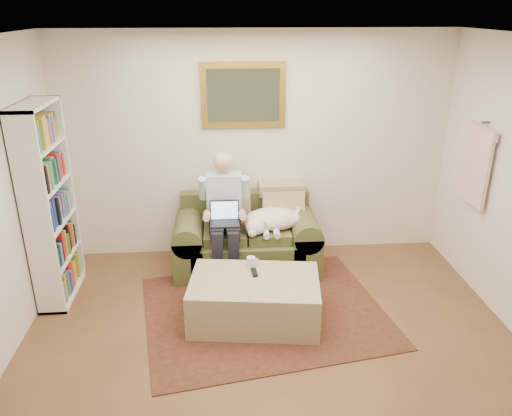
{
  "coord_description": "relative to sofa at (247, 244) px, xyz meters",
  "views": [
    {
      "loc": [
        -0.41,
        -3.08,
        2.81
      ],
      "look_at": [
        -0.07,
        1.5,
        0.95
      ],
      "focal_mm": 35.0,
      "sensor_mm": 36.0,
      "label": 1
    }
  ],
  "objects": [
    {
      "name": "room_shell",
      "position": [
        0.14,
        -1.7,
        1.02
      ],
      "size": [
        4.51,
        5.0,
        2.61
      ],
      "color": "brown",
      "rests_on": "ground"
    },
    {
      "name": "rug",
      "position": [
        0.12,
        -0.95,
        -0.28
      ],
      "size": [
        2.58,
        2.21,
        0.01
      ],
      "primitive_type": "cube",
      "rotation": [
        0.0,
        0.0,
        0.17
      ],
      "color": "#331D14",
      "rests_on": "room_shell"
    },
    {
      "name": "sofa",
      "position": [
        0.0,
        0.0,
        0.0
      ],
      "size": [
        1.62,
        0.82,
        0.97
      ],
      "color": "#3D4725",
      "rests_on": "room_shell"
    },
    {
      "name": "seated_man",
      "position": [
        -0.24,
        -0.15,
        0.4
      ],
      "size": [
        0.53,
        0.76,
        1.37
      ],
      "primitive_type": null,
      "color": "#8CAED8",
      "rests_on": "sofa"
    },
    {
      "name": "laptop",
      "position": [
        -0.24,
        -0.21,
        0.44
      ],
      "size": [
        0.32,
        0.25,
        0.23
      ],
      "color": "black",
      "rests_on": "seated_man"
    },
    {
      "name": "sleeping_dog",
      "position": [
        0.29,
        -0.08,
        0.34
      ],
      "size": [
        0.67,
        0.42,
        0.25
      ],
      "primitive_type": null,
      "color": "white",
      "rests_on": "sofa"
    },
    {
      "name": "ottoman",
      "position": [
        0.01,
        -1.08,
        -0.06
      ],
      "size": [
        1.29,
        0.91,
        0.44
      ],
      "primitive_type": "cube",
      "rotation": [
        0.0,
        0.0,
        -0.13
      ],
      "color": "tan",
      "rests_on": "room_shell"
    },
    {
      "name": "coffee_mug",
      "position": [
        -0.0,
        -0.82,
        0.21
      ],
      "size": [
        0.08,
        0.08,
        0.1
      ],
      "primitive_type": "cylinder",
      "color": "white",
      "rests_on": "ottoman"
    },
    {
      "name": "tv_remote",
      "position": [
        0.02,
        -0.96,
        0.17
      ],
      "size": [
        0.06,
        0.15,
        0.02
      ],
      "primitive_type": "cube",
      "rotation": [
        0.0,
        0.0,
        0.09
      ],
      "color": "black",
      "rests_on": "ottoman"
    },
    {
      "name": "bookshelf",
      "position": [
        -1.96,
        -0.45,
        0.72
      ],
      "size": [
        0.28,
        0.8,
        2.0
      ],
      "primitive_type": null,
      "color": "white",
      "rests_on": "room_shell"
    },
    {
      "name": "wall_mirror",
      "position": [
        -0.0,
        0.42,
        1.62
      ],
      "size": [
        0.94,
        0.04,
        0.72
      ],
      "color": "gold",
      "rests_on": "room_shell"
    },
    {
      "name": "hanging_shirt",
      "position": [
        2.33,
        -0.45,
        1.07
      ],
      "size": [
        0.06,
        0.52,
        0.9
      ],
      "primitive_type": null,
      "color": "beige",
      "rests_on": "room_shell"
    }
  ]
}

